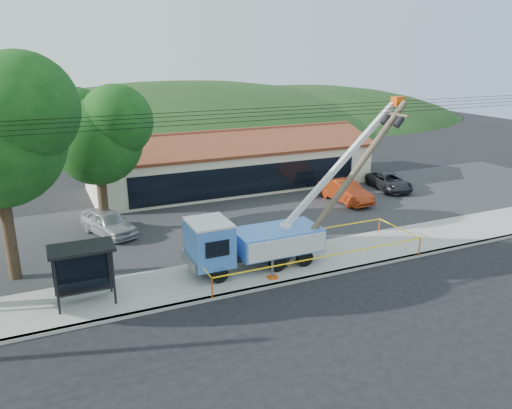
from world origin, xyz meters
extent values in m
plane|color=black|center=(0.00, 0.00, 0.00)|extent=(120.00, 120.00, 0.00)
cube|color=gray|center=(0.00, 2.10, 0.07)|extent=(60.00, 0.25, 0.15)
cube|color=gray|center=(0.00, 4.00, 0.07)|extent=(60.00, 4.00, 0.15)
cube|color=#28282B|center=(0.00, 12.00, 0.05)|extent=(60.00, 12.00, 0.10)
cube|color=beige|center=(4.00, 20.00, 1.70)|extent=(22.00, 8.00, 3.40)
cube|color=black|center=(4.00, 15.98, 1.43)|extent=(18.04, 0.08, 2.21)
cube|color=maroon|center=(4.00, 18.00, 3.90)|extent=(22.50, 4.53, 1.52)
cube|color=maroon|center=(4.00, 22.00, 3.90)|extent=(22.50, 4.53, 1.52)
cube|color=maroon|center=(4.00, 20.00, 4.55)|extent=(22.50, 0.30, 0.25)
cylinder|color=#332316|center=(-12.00, 8.00, 2.53)|extent=(0.56, 0.56, 5.06)
sphere|color=#103E11|center=(-10.74, 7.16, 8.28)|extent=(5.04, 5.04, 5.04)
cylinder|color=#332316|center=(-7.00, 13.00, 2.09)|extent=(0.56, 0.56, 4.18)
sphere|color=#103E11|center=(-7.00, 13.00, 5.70)|extent=(5.25, 5.25, 5.25)
sphere|color=#103E11|center=(-8.05, 13.70, 6.65)|extent=(4.20, 4.20, 4.20)
sphere|color=#103E11|center=(-5.95, 12.30, 6.84)|extent=(4.20, 4.20, 4.20)
ellipsoid|color=#193714|center=(10.00, 55.00, 0.00)|extent=(89.60, 64.00, 32.00)
ellipsoid|color=#193714|center=(30.00, 55.00, 0.00)|extent=(72.80, 52.00, 26.00)
cylinder|color=black|center=(0.00, 3.10, 7.74)|extent=(60.00, 0.02, 0.02)
cylinder|color=black|center=(0.00, 3.60, 7.86)|extent=(60.00, 0.02, 0.02)
cylinder|color=black|center=(0.00, 4.10, 7.98)|extent=(60.00, 0.02, 0.02)
cylinder|color=black|center=(0.00, 4.50, 8.10)|extent=(60.00, 0.02, 0.02)
cylinder|color=black|center=(-3.17, 3.34, 0.58)|extent=(0.87, 0.29, 0.87)
cylinder|color=black|center=(-3.17, 5.37, 0.58)|extent=(0.87, 0.29, 0.87)
cylinder|color=black|center=(-0.07, 3.34, 0.58)|extent=(0.87, 0.29, 0.87)
cylinder|color=black|center=(-0.07, 5.37, 0.58)|extent=(0.87, 0.29, 0.87)
cylinder|color=black|center=(1.48, 3.34, 0.58)|extent=(0.87, 0.29, 0.87)
cylinder|color=black|center=(1.48, 5.37, 0.58)|extent=(0.87, 0.29, 0.87)
cube|color=black|center=(-0.65, 4.35, 0.82)|extent=(6.40, 0.97, 0.24)
cube|color=#3B7DD2|center=(-3.27, 4.35, 1.79)|extent=(1.94, 2.33, 2.04)
cube|color=silver|center=(-3.27, 4.35, 2.86)|extent=(1.94, 2.33, 0.12)
cube|color=black|center=(-4.19, 4.35, 1.94)|extent=(0.08, 1.74, 0.87)
cube|color=gray|center=(-4.29, 4.35, 1.02)|extent=(0.15, 2.23, 0.48)
cube|color=#3B7DD2|center=(0.41, 4.35, 1.41)|extent=(4.46, 2.33, 1.16)
cylinder|color=silver|center=(0.90, 4.35, 1.84)|extent=(0.68, 0.68, 0.58)
cube|color=silver|center=(4.12, 4.35, 5.11)|extent=(6.64, 0.27, 6.26)
cube|color=gray|center=(4.41, 4.35, 5.36)|extent=(3.99, 0.17, 3.76)
cube|color=#D44A0B|center=(7.35, 4.16, 8.14)|extent=(0.58, 0.48, 0.48)
cube|color=#D44A0B|center=(-0.65, 2.71, 0.18)|extent=(0.44, 0.44, 0.08)
cube|color=#D44A0B|center=(1.87, 6.00, 0.18)|extent=(0.44, 0.44, 0.08)
cylinder|color=#4D4132|center=(4.00, 3.63, 4.15)|extent=(6.94, 0.33, 8.20)
cube|color=#4D4132|center=(6.82, 3.63, 7.52)|extent=(0.17, 1.84, 0.17)
cylinder|color=black|center=(6.62, 4.14, 7.21)|extent=(0.61, 0.37, 0.63)
cylinder|color=black|center=(6.62, 3.12, 7.21)|extent=(0.61, 0.37, 0.63)
cylinder|color=black|center=(-10.29, 3.26, 1.41)|extent=(0.11, 0.11, 2.50)
cylinder|color=black|center=(-8.00, 3.24, 1.41)|extent=(0.11, 0.11, 2.50)
cylinder|color=black|center=(-10.28, 4.51, 1.41)|extent=(0.11, 0.11, 2.50)
cylinder|color=black|center=(-7.99, 4.49, 1.41)|extent=(0.11, 0.11, 2.50)
cube|color=black|center=(-9.14, 3.87, 2.71)|extent=(2.72, 1.69, 0.12)
cube|color=black|center=(-9.13, 4.55, 1.41)|extent=(2.50, 0.08, 2.08)
cube|color=black|center=(-9.14, 3.87, 0.73)|extent=(2.29, 0.44, 0.08)
cylinder|color=#D44A0B|center=(-3.99, 1.99, 0.66)|extent=(0.06, 0.06, 1.02)
cylinder|color=#D44A0B|center=(7.79, 1.99, 0.66)|extent=(0.06, 0.06, 1.02)
cylinder|color=#D44A0B|center=(7.79, 5.45, 0.66)|extent=(0.06, 0.06, 1.02)
cylinder|color=#D44A0B|center=(-3.99, 5.45, 0.66)|extent=(0.06, 0.06, 1.02)
cube|color=yellow|center=(1.90, 1.99, 1.12)|extent=(11.78, 0.01, 0.06)
cube|color=yellow|center=(7.79, 3.72, 1.12)|extent=(0.01, 3.46, 0.06)
cube|color=yellow|center=(1.90, 5.45, 1.12)|extent=(11.78, 0.01, 0.06)
cube|color=yellow|center=(-3.99, 3.72, 1.12)|extent=(0.01, 3.46, 0.06)
imported|color=#A2A5A9|center=(-6.91, 12.23, 0.00)|extent=(3.25, 4.73, 1.49)
imported|color=#952B0E|center=(9.84, 12.05, 0.00)|extent=(2.02, 4.86, 1.56)
imported|color=black|center=(14.91, 13.42, 0.00)|extent=(2.86, 4.93, 1.29)
camera|label=1|loc=(-10.45, -17.04, 10.76)|focal=35.00mm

